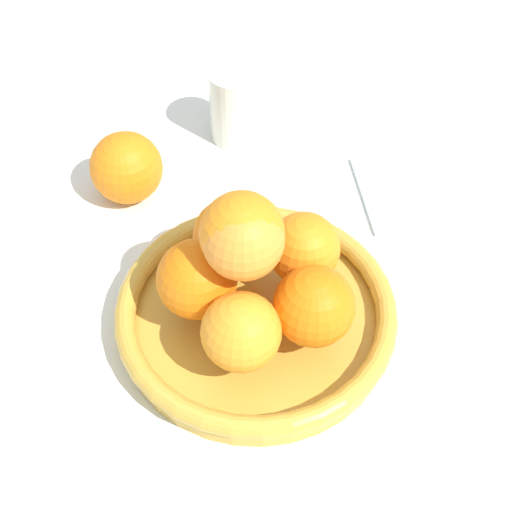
# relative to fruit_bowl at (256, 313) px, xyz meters

# --- Properties ---
(ground_plane) EXTENTS (4.00, 4.00, 0.00)m
(ground_plane) POSITION_rel_fruit_bowl_xyz_m (0.00, 0.00, -0.02)
(ground_plane) COLOR silver
(fruit_bowl) EXTENTS (0.26, 0.26, 0.04)m
(fruit_bowl) POSITION_rel_fruit_bowl_xyz_m (0.00, 0.00, 0.00)
(fruit_bowl) COLOR gold
(fruit_bowl) RESTS_ON ground_plane
(orange_pile) EXTENTS (0.17, 0.18, 0.13)m
(orange_pile) POSITION_rel_fruit_bowl_xyz_m (-0.00, -0.00, 0.07)
(orange_pile) COLOR orange
(orange_pile) RESTS_ON fruit_bowl
(stray_orange) EXTENTS (0.08, 0.08, 0.08)m
(stray_orange) POSITION_rel_fruit_bowl_xyz_m (-0.13, 0.18, 0.02)
(stray_orange) COLOR orange
(stray_orange) RESTS_ON ground_plane
(drinking_glass) EXTENTS (0.06, 0.06, 0.09)m
(drinking_glass) POSITION_rel_fruit_bowl_xyz_m (-0.01, 0.28, 0.03)
(drinking_glass) COLOR silver
(drinking_glass) RESTS_ON ground_plane
(napkin_folded) EXTENTS (0.13, 0.13, 0.01)m
(napkin_folded) POSITION_rel_fruit_bowl_xyz_m (0.18, 0.17, -0.01)
(napkin_folded) COLOR silver
(napkin_folded) RESTS_ON ground_plane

